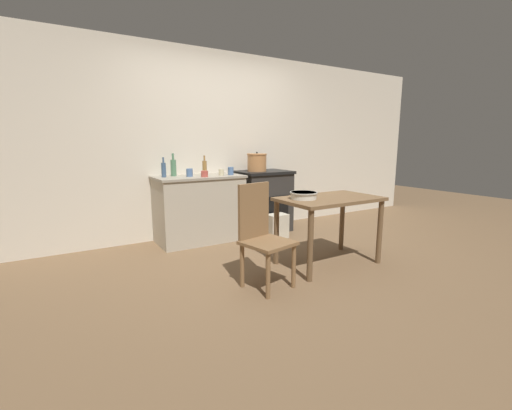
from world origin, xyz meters
TOP-DOWN VIEW (x-y plane):
  - ground_plane at (0.00, 0.00)m, footprint 14.00×14.00m
  - wall_back at (0.00, 1.58)m, footprint 8.00×0.07m
  - counter_cabinet at (-0.41, 1.25)m, footprint 1.13×0.63m
  - stove at (0.60, 1.27)m, footprint 0.76×0.60m
  - work_table at (0.44, -0.31)m, footprint 1.07×0.65m
  - chair at (-0.48, -0.42)m, footprint 0.48×0.48m
  - flour_sack at (0.54, 0.81)m, footprint 0.28×0.19m
  - stock_pot at (0.48, 1.25)m, footprint 0.28×0.28m
  - mixing_bowl_large at (0.14, -0.24)m, footprint 0.28×0.28m
  - bottle_far_left at (-0.28, 1.35)m, footprint 0.06×0.06m
  - bottle_left at (-0.85, 1.30)m, footprint 0.06×0.06m
  - bottle_mid_left at (-0.70, 1.37)m, footprint 0.07×0.07m
  - cup_center_left at (-0.55, 1.21)m, footprint 0.08×0.08m
  - cup_center at (-0.13, 1.14)m, footprint 0.07×0.07m
  - cup_center_right at (0.01, 1.14)m, footprint 0.08×0.08m
  - cup_mid_right at (-0.40, 1.06)m, footprint 0.09×0.09m

SIDE VIEW (x-z plane):
  - ground_plane at x=0.00m, z-range 0.00..0.00m
  - flour_sack at x=0.54m, z-range 0.00..0.33m
  - counter_cabinet at x=-0.41m, z-range 0.00..0.87m
  - stove at x=0.60m, z-range 0.00..0.89m
  - chair at x=-0.48m, z-range 0.02..0.96m
  - work_table at x=0.44m, z-range 0.25..0.98m
  - mixing_bowl_large at x=0.14m, z-range 0.74..0.81m
  - cup_mid_right at x=-0.40m, z-range 0.87..0.95m
  - cup_center at x=-0.13m, z-range 0.87..0.95m
  - cup_center_left at x=-0.55m, z-range 0.87..0.97m
  - cup_center_right at x=0.01m, z-range 0.87..0.98m
  - bottle_left at x=-0.85m, z-range 0.85..1.09m
  - bottle_far_left at x=-0.28m, z-range 0.84..1.10m
  - bottle_mid_left at x=-0.70m, z-range 0.84..1.13m
  - stock_pot at x=0.48m, z-range 0.88..1.16m
  - wall_back at x=0.00m, z-range 0.00..2.55m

